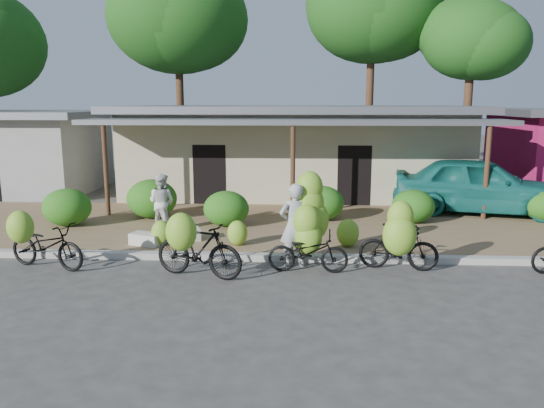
{
  "coord_description": "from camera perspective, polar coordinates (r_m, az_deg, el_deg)",
  "views": [
    {
      "loc": [
        0.19,
        -9.39,
        3.48
      ],
      "look_at": [
        -0.42,
        2.46,
        1.2
      ],
      "focal_mm": 35.0,
      "sensor_mm": 36.0,
      "label": 1
    }
  ],
  "objects": [
    {
      "name": "bike_far_left",
      "position": [
        12.16,
        -23.32,
        -3.92
      ],
      "size": [
        2.0,
        1.45,
        1.38
      ],
      "rotation": [
        0.0,
        0.0,
        1.26
      ],
      "color": "black",
      "rests_on": "ground"
    },
    {
      "name": "ground",
      "position": [
        10.01,
        1.72,
        -9.46
      ],
      "size": [
        100.0,
        100.0,
        0.0
      ],
      "primitive_type": "plane",
      "color": "#3D3B39",
      "rests_on": "ground"
    },
    {
      "name": "hedge_4",
      "position": [
        15.49,
        14.94,
        -0.24
      ],
      "size": [
        1.21,
        1.09,
        0.94
      ],
      "primitive_type": "ellipsoid",
      "color": "#2A6116",
      "rests_on": "sidewalk"
    },
    {
      "name": "shop_main",
      "position": [
        20.39,
        2.43,
        5.93
      ],
      "size": [
        13.0,
        8.5,
        3.35
      ],
      "color": "#BCB48E",
      "rests_on": "ground"
    },
    {
      "name": "loose_banana_c",
      "position": [
        12.63,
        8.16,
        -3.1
      ],
      "size": [
        0.53,
        0.45,
        0.67
      ],
      "primitive_type": "ellipsoid",
      "color": "#91C330",
      "rests_on": "sidewalk"
    },
    {
      "name": "vendor",
      "position": [
        11.27,
        2.41,
        -2.33
      ],
      "size": [
        0.77,
        0.63,
        1.81
      ],
      "primitive_type": "imported",
      "rotation": [
        0.0,
        0.0,
        3.48
      ],
      "color": "#9C9C9C",
      "rests_on": "ground"
    },
    {
      "name": "bike_center",
      "position": [
        11.24,
        3.95,
        -2.68
      ],
      "size": [
        1.68,
        1.19,
        2.05
      ],
      "rotation": [
        0.0,
        0.0,
        1.52
      ],
      "color": "black",
      "rests_on": "ground"
    },
    {
      "name": "sack_near",
      "position": [
        13.25,
        -9.61,
        -3.3
      ],
      "size": [
        0.94,
        0.68,
        0.3
      ],
      "primitive_type": "cube",
      "rotation": [
        0.0,
        0.0,
        0.37
      ],
      "color": "beige",
      "rests_on": "sidewalk"
    },
    {
      "name": "bike_right",
      "position": [
        11.19,
        13.5,
        -3.83
      ],
      "size": [
        1.7,
        1.3,
        1.59
      ],
      "rotation": [
        0.0,
        0.0,
        1.39
      ],
      "color": "black",
      "rests_on": "ground"
    },
    {
      "name": "bike_left",
      "position": [
        10.67,
        -8.16,
        -4.6
      ],
      "size": [
        1.98,
        1.42,
        1.46
      ],
      "rotation": [
        0.0,
        0.0,
        1.26
      ],
      "color": "black",
      "rests_on": "ground"
    },
    {
      "name": "hedge_3",
      "position": [
        15.37,
        5.39,
        0.1
      ],
      "size": [
        1.28,
        1.15,
        1.0
      ],
      "primitive_type": "ellipsoid",
      "color": "#2A6116",
      "rests_on": "sidewalk"
    },
    {
      "name": "tree_center_right",
      "position": [
        26.54,
        10.3,
        20.05
      ],
      "size": [
        6.13,
        6.09,
        10.12
      ],
      "color": "#533321",
      "rests_on": "ground"
    },
    {
      "name": "shop_grey",
      "position": [
        23.32,
        -25.84,
        5.22
      ],
      "size": [
        7.0,
        6.0,
        3.15
      ],
      "color": "#979792",
      "rests_on": "ground"
    },
    {
      "name": "hedge_0",
      "position": [
        15.65,
        -21.19,
        -0.33
      ],
      "size": [
        1.33,
        1.2,
        1.04
      ],
      "primitive_type": "ellipsoid",
      "color": "#2A6116",
      "rests_on": "sidewalk"
    },
    {
      "name": "loose_banana_b",
      "position": [
        12.65,
        -3.74,
        -3.12
      ],
      "size": [
        0.49,
        0.41,
        0.61
      ],
      "primitive_type": "ellipsoid",
      "color": "#91C330",
      "rests_on": "sidewalk"
    },
    {
      "name": "tree_far_center",
      "position": [
        26.47,
        -10.51,
        19.35
      ],
      "size": [
        6.47,
        6.46,
        9.94
      ],
      "color": "#533321",
      "rests_on": "ground"
    },
    {
      "name": "hedge_2",
      "position": [
        14.59,
        -4.94,
        -0.5
      ],
      "size": [
        1.26,
        1.13,
        0.98
      ],
      "primitive_type": "ellipsoid",
      "color": "#2A6116",
      "rests_on": "sidewalk"
    },
    {
      "name": "sidewalk",
      "position": [
        14.79,
        2.15,
        -2.5
      ],
      "size": [
        60.0,
        6.0,
        0.12
      ],
      "primitive_type": "cube",
      "color": "#8E704C",
      "rests_on": "ground"
    },
    {
      "name": "bystander",
      "position": [
        14.3,
        -11.79,
        0.19
      ],
      "size": [
        0.89,
        0.8,
        1.53
      ],
      "primitive_type": "imported",
      "rotation": [
        0.0,
        0.0,
        2.8
      ],
      "color": "silver",
      "rests_on": "sidewalk"
    },
    {
      "name": "sack_far",
      "position": [
        13.07,
        -13.4,
        -3.69
      ],
      "size": [
        0.83,
        0.61,
        0.28
      ],
      "primitive_type": "cube",
      "rotation": [
        0.0,
        0.0,
        -0.35
      ],
      "color": "beige",
      "rests_on": "sidewalk"
    },
    {
      "name": "hedge_1",
      "position": [
        15.96,
        -12.8,
        0.56
      ],
      "size": [
        1.47,
        1.32,
        1.15
      ],
      "primitive_type": "ellipsoid",
      "color": "#2A6116",
      "rests_on": "sidewalk"
    },
    {
      "name": "tree_near_right",
      "position": [
        25.18,
        20.23,
        16.43
      ],
      "size": [
        4.41,
        4.22,
        7.84
      ],
      "color": "#533321",
      "rests_on": "ground"
    },
    {
      "name": "loose_banana_a",
      "position": [
        12.91,
        -11.81,
        -3.05
      ],
      "size": [
        0.49,
        0.41,
        0.61
      ],
      "primitive_type": "ellipsoid",
      "color": "#91C330",
      "rests_on": "sidewalk"
    },
    {
      "name": "curb",
      "position": [
        11.89,
        1.94,
        -5.77
      ],
      "size": [
        60.0,
        0.25,
        0.15
      ],
      "primitive_type": "cube",
      "color": "#A8A399",
      "rests_on": "ground"
    },
    {
      "name": "teal_van",
      "position": [
        17.4,
        21.42,
        1.9
      ],
      "size": [
        5.44,
        3.14,
        1.74
      ],
      "primitive_type": "imported",
      "rotation": [
        0.0,
        0.0,
        1.35
      ],
      "color": "#176A62",
      "rests_on": "sidewalk"
    }
  ]
}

